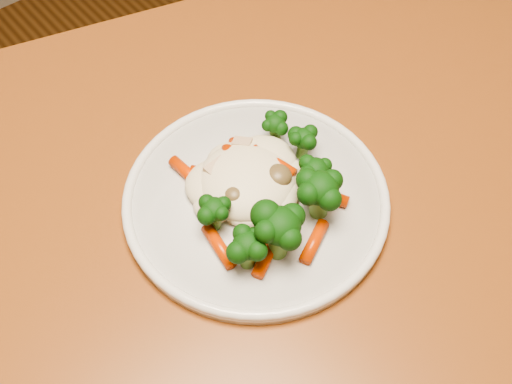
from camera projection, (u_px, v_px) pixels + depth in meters
dining_table at (316, 283)px, 0.70m from camera, size 1.32×1.06×0.75m
plate at (256, 201)px, 0.63m from camera, size 0.26×0.26×0.01m
meal at (266, 192)px, 0.60m from camera, size 0.16×0.18×0.05m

